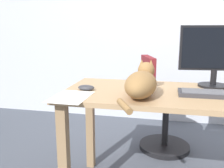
% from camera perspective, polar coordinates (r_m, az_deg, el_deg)
% --- Properties ---
extents(back_wall, '(6.00, 0.04, 2.60)m').
position_cam_1_polar(back_wall, '(3.09, 15.52, 15.03)').
color(back_wall, silver).
rests_on(back_wall, ground_plane).
extents(desk, '(1.57, 0.66, 0.75)m').
position_cam_1_polar(desk, '(1.64, 16.82, -5.69)').
color(desk, tan).
rests_on(desk, ground_plane).
extents(office_chair, '(0.50, 0.48, 0.90)m').
position_cam_1_polar(office_chair, '(2.39, 11.20, -6.10)').
color(office_chair, black).
rests_on(office_chair, ground_plane).
extents(monitor, '(0.48, 0.20, 0.41)m').
position_cam_1_polar(monitor, '(1.81, 22.84, 6.43)').
color(monitor, black).
rests_on(monitor, desk).
extents(keyboard, '(0.44, 0.15, 0.03)m').
position_cam_1_polar(keyboard, '(1.59, 23.01, -2.13)').
color(keyboard, '#333338').
rests_on(keyboard, desk).
extents(cat, '(0.21, 0.61, 0.20)m').
position_cam_1_polar(cat, '(1.46, 6.81, 0.31)').
color(cat, olive).
rests_on(cat, desk).
extents(computer_mouse, '(0.11, 0.06, 0.04)m').
position_cam_1_polar(computer_mouse, '(1.61, -5.99, -0.84)').
color(computer_mouse, '#333338').
rests_on(computer_mouse, desk).
extents(paper_sheet, '(0.22, 0.30, 0.00)m').
position_cam_1_polar(paper_sheet, '(1.47, -9.54, -2.92)').
color(paper_sheet, white).
rests_on(paper_sheet, desk).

